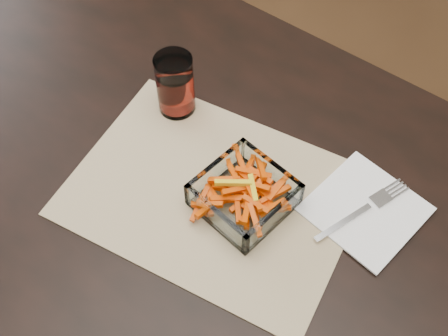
{
  "coord_description": "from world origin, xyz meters",
  "views": [
    {
      "loc": [
        0.33,
        -0.34,
        1.53
      ],
      "look_at": [
        0.03,
        0.07,
        0.78
      ],
      "focal_mm": 45.0,
      "sensor_mm": 36.0,
      "label": 1
    }
  ],
  "objects_px": {
    "dining_table": "(190,224)",
    "glass_bowl": "(244,196)",
    "fork": "(365,209)",
    "tumbler": "(175,86)"
  },
  "relations": [
    {
      "from": "glass_bowl",
      "to": "fork",
      "type": "relative_size",
      "value": 0.82
    },
    {
      "from": "tumbler",
      "to": "fork",
      "type": "xyz_separation_m",
      "value": [
        0.38,
        0.01,
        -0.05
      ]
    },
    {
      "from": "glass_bowl",
      "to": "fork",
      "type": "height_order",
      "value": "glass_bowl"
    },
    {
      "from": "dining_table",
      "to": "tumbler",
      "type": "relative_size",
      "value": 13.72
    },
    {
      "from": "tumbler",
      "to": "glass_bowl",
      "type": "bearing_deg",
      "value": -23.09
    },
    {
      "from": "dining_table",
      "to": "glass_bowl",
      "type": "bearing_deg",
      "value": 30.28
    },
    {
      "from": "dining_table",
      "to": "glass_bowl",
      "type": "xyz_separation_m",
      "value": [
        0.08,
        0.05,
        0.11
      ]
    },
    {
      "from": "dining_table",
      "to": "fork",
      "type": "bearing_deg",
      "value": 32.1
    },
    {
      "from": "dining_table",
      "to": "tumbler",
      "type": "xyz_separation_m",
      "value": [
        -0.14,
        0.14,
        0.14
      ]
    },
    {
      "from": "dining_table",
      "to": "tumbler",
      "type": "bearing_deg",
      "value": 134.45
    }
  ]
}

